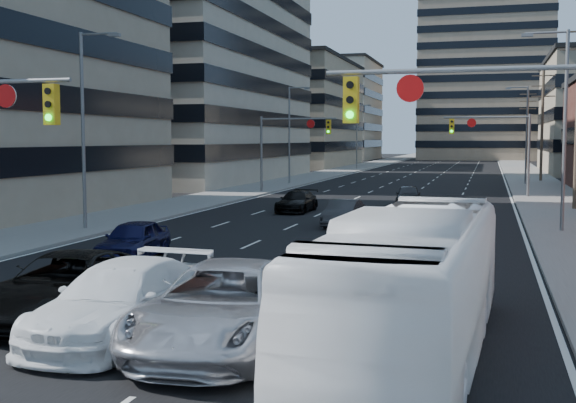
% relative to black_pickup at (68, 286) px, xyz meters
% --- Properties ---
extents(road_surface, '(18.00, 300.00, 0.02)m').
position_rel_black_pickup_xyz_m(road_surface, '(2.15, 124.46, -0.76)').
color(road_surface, black).
rests_on(road_surface, ground).
extents(sidewalk_left, '(5.00, 300.00, 0.15)m').
position_rel_black_pickup_xyz_m(sidewalk_left, '(-9.35, 124.46, -0.70)').
color(sidewalk_left, slate).
rests_on(sidewalk_left, ground).
extents(sidewalk_right, '(5.00, 300.00, 0.15)m').
position_rel_black_pickup_xyz_m(sidewalk_right, '(13.65, 124.46, -0.70)').
color(sidewalk_right, slate).
rests_on(sidewalk_right, ground).
extents(office_left_mid, '(26.00, 34.00, 28.00)m').
position_rel_black_pickup_xyz_m(office_left_mid, '(-24.85, 54.46, 13.23)').
color(office_left_mid, '#ADA089').
rests_on(office_left_mid, ground).
extents(office_left_far, '(20.00, 30.00, 16.00)m').
position_rel_black_pickup_xyz_m(office_left_far, '(-21.85, 94.46, 7.23)').
color(office_left_far, gray).
rests_on(office_left_far, ground).
extents(apartment_tower, '(26.00, 26.00, 58.00)m').
position_rel_black_pickup_xyz_m(apartment_tower, '(8.15, 144.46, 28.23)').
color(apartment_tower, gray).
rests_on(apartment_tower, ground).
extents(bg_block_left, '(24.00, 24.00, 20.00)m').
position_rel_black_pickup_xyz_m(bg_block_left, '(-25.85, 134.46, 9.23)').
color(bg_block_left, '#ADA089').
rests_on(bg_block_left, ground).
extents(signal_near_right, '(6.59, 0.33, 6.00)m').
position_rel_black_pickup_xyz_m(signal_near_right, '(9.60, 2.46, 3.55)').
color(signal_near_right, slate).
rests_on(signal_near_right, ground).
extents(signal_far_left, '(6.09, 0.33, 6.00)m').
position_rel_black_pickup_xyz_m(signal_far_left, '(-5.53, 39.46, 3.53)').
color(signal_far_left, slate).
rests_on(signal_far_left, ground).
extents(signal_far_right, '(6.09, 0.33, 6.00)m').
position_rel_black_pickup_xyz_m(signal_far_right, '(9.83, 39.46, 3.53)').
color(signal_far_right, slate).
rests_on(signal_far_right, ground).
extents(utility_pole_midblock, '(2.20, 0.28, 11.00)m').
position_rel_black_pickup_xyz_m(utility_pole_midblock, '(14.35, 60.46, 5.00)').
color(utility_pole_midblock, '#4C3D2D').
rests_on(utility_pole_midblock, ground).
extents(utility_pole_distant, '(2.20, 0.28, 11.00)m').
position_rel_black_pickup_xyz_m(utility_pole_distant, '(14.35, 90.46, 5.00)').
color(utility_pole_distant, '#4C3D2D').
rests_on(utility_pole_distant, ground).
extents(streetlight_left_near, '(2.03, 0.22, 9.00)m').
position_rel_black_pickup_xyz_m(streetlight_left_near, '(-8.19, 14.46, 4.28)').
color(streetlight_left_near, slate).
rests_on(streetlight_left_near, ground).
extents(streetlight_left_mid, '(2.03, 0.22, 9.00)m').
position_rel_black_pickup_xyz_m(streetlight_left_mid, '(-8.19, 49.46, 4.28)').
color(streetlight_left_mid, slate).
rests_on(streetlight_left_mid, ground).
extents(streetlight_left_far, '(2.03, 0.22, 9.00)m').
position_rel_black_pickup_xyz_m(streetlight_left_far, '(-8.19, 84.46, 4.28)').
color(streetlight_left_far, slate).
rests_on(streetlight_left_far, ground).
extents(streetlight_right_near, '(2.03, 0.22, 9.00)m').
position_rel_black_pickup_xyz_m(streetlight_right_near, '(12.49, 19.46, 4.28)').
color(streetlight_right_near, slate).
rests_on(streetlight_right_near, ground).
extents(streetlight_right_far, '(2.03, 0.22, 9.00)m').
position_rel_black_pickup_xyz_m(streetlight_right_far, '(12.49, 54.46, 4.28)').
color(streetlight_right_far, slate).
rests_on(streetlight_right_far, ground).
extents(black_pickup, '(3.04, 5.77, 1.55)m').
position_rel_black_pickup_xyz_m(black_pickup, '(0.00, 0.00, 0.00)').
color(black_pickup, black).
rests_on(black_pickup, ground).
extents(white_van, '(2.41, 5.59, 1.60)m').
position_rel_black_pickup_xyz_m(white_van, '(2.03, -1.17, 0.03)').
color(white_van, white).
rests_on(white_van, ground).
extents(silver_suv, '(3.15, 6.28, 1.70)m').
position_rel_black_pickup_xyz_m(silver_suv, '(4.40, -1.23, 0.08)').
color(silver_suv, '#BBBABF').
rests_on(silver_suv, ground).
extents(transit_bus, '(3.02, 10.57, 2.91)m').
position_rel_black_pickup_xyz_m(transit_bus, '(8.15, -1.05, 0.68)').
color(transit_bus, white).
rests_on(transit_bus, ground).
extents(sedan_blue, '(2.04, 4.21, 1.39)m').
position_rel_black_pickup_xyz_m(sedan_blue, '(-2.50, 7.98, -0.08)').
color(sedan_blue, '#0D0E35').
rests_on(sedan_blue, ground).
extents(sedan_grey_center, '(1.45, 3.93, 1.29)m').
position_rel_black_pickup_xyz_m(sedan_grey_center, '(2.69, 19.48, -0.13)').
color(sedan_grey_center, '#303032').
rests_on(sedan_grey_center, ground).
extents(sedan_black_far, '(1.81, 4.29, 1.24)m').
position_rel_black_pickup_xyz_m(sedan_black_far, '(-1.23, 25.50, -0.15)').
color(sedan_black_far, black).
rests_on(sedan_black_far, ground).
extents(sedan_grey_right, '(1.91, 3.98, 1.31)m').
position_rel_black_pickup_xyz_m(sedan_grey_right, '(4.53, 31.39, -0.12)').
color(sedan_grey_right, '#333335').
rests_on(sedan_grey_right, ground).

